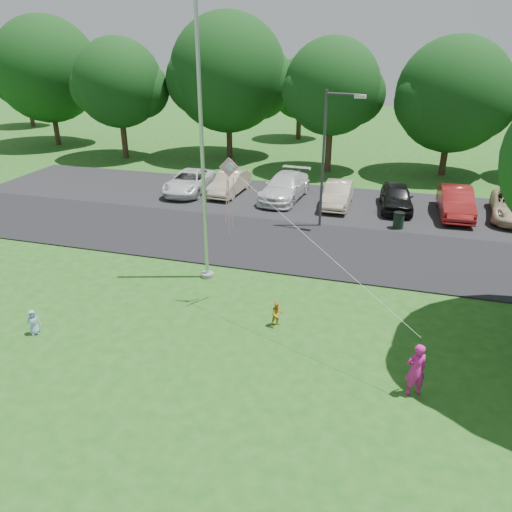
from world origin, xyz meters
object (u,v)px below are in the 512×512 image
(street_lamp, at_px, (329,148))
(child_blue, at_px, (33,322))
(kite, at_px, (233,183))
(flagpole, at_px, (203,173))
(trash_can, at_px, (399,221))
(child_yellow, at_px, (277,314))
(woman, at_px, (416,370))

(street_lamp, height_order, child_blue, street_lamp)
(kite, bearing_deg, child_blue, -158.75)
(kite, bearing_deg, street_lamp, 64.82)
(flagpole, relative_size, trash_can, 11.64)
(street_lamp, relative_size, trash_can, 7.56)
(street_lamp, distance_m, kite, 8.69)
(trash_can, distance_m, kite, 11.32)
(street_lamp, distance_m, child_yellow, 10.17)
(flagpole, bearing_deg, child_yellow, -37.96)
(woman, relative_size, kite, 0.24)
(child_yellow, distance_m, child_blue, 7.72)
(flagpole, relative_size, child_yellow, 11.56)
(street_lamp, height_order, kite, street_lamp)
(street_lamp, xyz_separation_m, trash_can, (3.49, 0.71, -3.47))
(street_lamp, bearing_deg, child_yellow, -82.38)
(child_blue, bearing_deg, street_lamp, 12.40)
(flagpole, height_order, child_yellow, flagpole)
(kite, bearing_deg, flagpole, 122.66)
(kite, bearing_deg, trash_can, 46.93)
(child_yellow, xyz_separation_m, child_blue, (-7.25, -2.64, -0.01))
(flagpole, bearing_deg, street_lamp, 62.73)
(woman, xyz_separation_m, kite, (-6.08, 3.35, 3.59))
(street_lamp, bearing_deg, trash_can, 19.23)
(child_yellow, relative_size, kite, 0.13)
(child_blue, bearing_deg, kite, -12.50)
(street_lamp, xyz_separation_m, woman, (4.26, -11.83, -3.13))
(flagpole, relative_size, child_blue, 11.86)
(trash_can, xyz_separation_m, kite, (-5.31, -9.19, 3.93))
(child_blue, xyz_separation_m, kite, (5.45, 3.72, 3.94))
(child_blue, height_order, kite, kite)
(trash_can, bearing_deg, child_blue, -129.79)
(child_yellow, distance_m, kite, 4.46)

